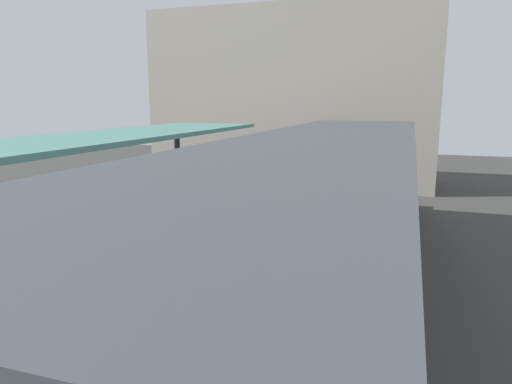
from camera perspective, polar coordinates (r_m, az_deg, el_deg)
name	(u,v)px	position (r m, az deg, el deg)	size (l,w,h in m)	color
ground_plane	(170,302)	(12.77, -10.54, -13.25)	(80.00, 80.00, 0.00)	#383835
platform_left	(53,268)	(14.71, -23.82, -8.61)	(4.40, 28.00, 1.00)	gray
platform_right	(312,304)	(11.33, 6.93, -13.62)	(4.40, 28.00, 1.00)	gray
track_ballast	(170,299)	(12.72, -10.56, -12.84)	(3.20, 28.00, 0.20)	#423F3D
rail_near_side	(146,289)	(13.00, -13.42, -11.61)	(0.08, 28.00, 0.14)	slate
rail_far_side	(195,296)	(12.34, -7.59, -12.66)	(0.08, 28.00, 0.14)	slate
commuter_train	(253,192)	(18.15, -0.39, -0.03)	(2.78, 13.72, 3.10)	#38428C
canopy_left	(77,142)	(15.03, -21.28, 5.83)	(4.18, 21.00, 3.16)	#333335
canopy_right	(327,141)	(11.72, 8.76, 6.23)	(4.18, 21.00, 3.38)	#333335
platform_bench	(326,324)	(8.32, 8.67, -15.86)	(1.40, 0.41, 0.86)	black
platform_sign	(341,216)	(10.90, 10.53, -2.89)	(0.90, 0.08, 2.21)	#262628
litter_bin	(389,243)	(13.30, 16.14, -6.07)	(0.44, 0.44, 0.80)	#2D2D30
passenger_near_bench	(385,201)	(16.63, 15.73, -1.11)	(0.36, 0.36, 1.61)	#232328
passenger_mid_platform	(136,181)	(20.40, -14.63, 1.31)	(0.36, 0.36, 1.72)	#386B3D
station_building_backdrop	(293,98)	(31.04, 4.60, 11.53)	(18.00, 6.00, 11.00)	#A89E8E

